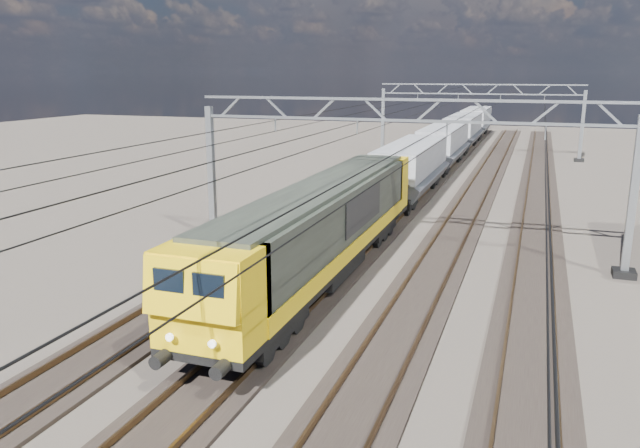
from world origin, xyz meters
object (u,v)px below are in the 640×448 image
(catenary_gantry_far, at_px, (478,117))
(hopper_wagon_third, at_px, (463,129))
(hopper_wagon_fourth, at_px, (476,120))
(catenary_gantry_mid, at_px, (400,171))
(hopper_wagon_mid, at_px, (443,143))
(locomotive, at_px, (324,225))
(hopper_wagon_lead, at_px, (411,166))

(catenary_gantry_far, relative_size, hopper_wagon_third, 1.53)
(hopper_wagon_third, relative_size, hopper_wagon_fourth, 1.00)
(catenary_gantry_mid, relative_size, hopper_wagon_third, 1.53)
(catenary_gantry_far, height_order, hopper_wagon_mid, catenary_gantry_far)
(catenary_gantry_mid, height_order, hopper_wagon_mid, catenary_gantry_mid)
(hopper_wagon_third, bearing_deg, hopper_wagon_mid, -90.00)
(hopper_wagon_fourth, bearing_deg, hopper_wagon_third, -90.00)
(catenary_gantry_mid, bearing_deg, catenary_gantry_far, 90.00)
(catenary_gantry_mid, distance_m, locomotive, 5.24)
(catenary_gantry_mid, bearing_deg, hopper_wagon_mid, 94.19)
(hopper_wagon_lead, xyz_separation_m, hopper_wagon_mid, (0.00, 14.20, 0.00))
(catenary_gantry_far, xyz_separation_m, locomotive, (-2.00, -40.58, -1.58))
(catenary_gantry_mid, bearing_deg, locomotive, -113.59)
(hopper_wagon_mid, bearing_deg, hopper_wagon_third, 90.00)
(hopper_wagon_mid, distance_m, hopper_wagon_third, 14.20)
(hopper_wagon_mid, height_order, hopper_wagon_third, same)
(hopper_wagon_lead, bearing_deg, hopper_wagon_third, 90.00)
(catenary_gantry_mid, height_order, hopper_wagon_fourth, catenary_gantry_mid)
(locomotive, height_order, hopper_wagon_lead, locomotive)
(locomotive, xyz_separation_m, hopper_wagon_fourth, (-0.00, 60.30, -0.09))
(hopper_wagon_lead, bearing_deg, locomotive, -90.00)
(hopper_wagon_mid, xyz_separation_m, hopper_wagon_fourth, (0.00, 28.40, 0.00))
(catenary_gantry_mid, height_order, hopper_wagon_lead, catenary_gantry_mid)
(catenary_gantry_far, distance_m, hopper_wagon_fourth, 19.89)
(locomotive, bearing_deg, catenary_gantry_mid, 66.41)
(locomotive, relative_size, hopper_wagon_lead, 1.62)
(hopper_wagon_lead, height_order, hopper_wagon_third, same)
(hopper_wagon_lead, xyz_separation_m, hopper_wagon_fourth, (0.00, 42.60, 0.00))
(hopper_wagon_mid, bearing_deg, catenary_gantry_mid, -85.81)
(hopper_wagon_lead, distance_m, hopper_wagon_mid, 14.20)
(catenary_gantry_far, bearing_deg, catenary_gantry_mid, -90.00)
(hopper_wagon_mid, distance_m, hopper_wagon_fourth, 28.40)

